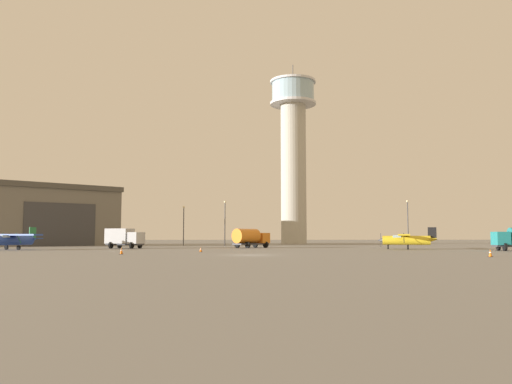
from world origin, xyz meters
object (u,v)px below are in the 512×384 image
object	(u,v)px
control_tower	(293,146)
traffic_cone_near_left	(201,249)
truck_box_silver	(124,237)
truck_fuel_tanker_orange	(250,237)
airplane_yellow	(407,239)
light_post_north	(184,222)
light_post_west	(408,219)
traffic_cone_near_right	(121,251)
light_post_east	(225,219)
airplane_blue	(12,239)
traffic_cone_mid_apron	(490,253)

from	to	relation	value
control_tower	traffic_cone_near_left	bearing A→B (deg)	-108.64
truck_box_silver	truck_fuel_tanker_orange	xyz separation A→B (m)	(19.50, 1.97, -0.01)
control_tower	airplane_yellow	distance (m)	53.84
light_post_north	traffic_cone_near_left	xyz separation A→B (m)	(4.91, -41.32, -4.46)
airplane_yellow	light_post_west	size ratio (longest dim) A/B	1.17
airplane_yellow	traffic_cone_near_right	size ratio (longest dim) A/B	14.26
traffic_cone_near_left	light_post_east	bearing A→B (deg)	85.08
airplane_yellow	airplane_blue	bearing A→B (deg)	18.92
light_post_west	control_tower	bearing A→B (deg)	131.40
airplane_blue	truck_fuel_tanker_orange	size ratio (longest dim) A/B	1.59
truck_fuel_tanker_orange	light_post_west	world-z (taller)	light_post_west
light_post_west	light_post_north	distance (m)	44.23
traffic_cone_near_left	traffic_cone_near_right	size ratio (longest dim) A/B	0.82
light_post_east	traffic_cone_mid_apron	world-z (taller)	light_post_east
traffic_cone_near_left	traffic_cone_mid_apron	xyz separation A→B (m)	(26.72, -16.29, 0.06)
traffic_cone_mid_apron	airplane_yellow	bearing A→B (deg)	85.32
truck_fuel_tanker_orange	light_post_west	distance (m)	35.96
light_post_east	light_post_north	xyz separation A→B (m)	(-8.18, 3.38, -0.44)
airplane_yellow	truck_fuel_tanker_orange	size ratio (longest dim) A/B	1.64
traffic_cone_near_right	light_post_west	bearing A→B (deg)	42.82
airplane_yellow	traffic_cone_mid_apron	size ratio (longest dim) A/B	14.72
control_tower	traffic_cone_mid_apron	distance (m)	78.52
control_tower	light_post_east	size ratio (longest dim) A/B	4.96
light_post_east	traffic_cone_mid_apron	size ratio (longest dim) A/B	12.31
light_post_east	light_post_north	world-z (taller)	light_post_east
light_post_west	traffic_cone_near_left	xyz separation A→B (m)	(-39.05, -36.54, -5.01)
light_post_north	traffic_cone_mid_apron	world-z (taller)	light_post_north
airplane_blue	light_post_west	xyz separation A→B (m)	(65.15, 25.47, 3.83)
airplane_yellow	traffic_cone_near_left	world-z (taller)	airplane_yellow
light_post_west	traffic_cone_near_left	distance (m)	53.72
airplane_blue	traffic_cone_mid_apron	distance (m)	59.50
light_post_north	control_tower	bearing A→B (deg)	34.83
airplane_blue	light_post_east	bearing A→B (deg)	160.48
truck_box_silver	truck_fuel_tanker_orange	size ratio (longest dim) A/B	0.97
control_tower	traffic_cone_near_right	size ratio (longest dim) A/B	59.13
airplane_yellow	traffic_cone_mid_apron	world-z (taller)	airplane_yellow
traffic_cone_near_left	traffic_cone_near_right	distance (m)	10.61
light_post_north	traffic_cone_mid_apron	xyz separation A→B (m)	(31.63, -57.61, -4.40)
airplane_yellow	light_post_west	xyz separation A→B (m)	(10.17, 26.42, 3.84)
airplane_yellow	light_post_east	xyz separation A→B (m)	(-25.62, 27.81, 3.73)
light_post_north	traffic_cone_mid_apron	size ratio (longest dim) A/B	11.14
airplane_blue	traffic_cone_near_left	world-z (taller)	airplane_blue
truck_box_silver	light_post_west	bearing A→B (deg)	42.55
traffic_cone_mid_apron	traffic_cone_near_right	bearing A→B (deg)	165.02
airplane_blue	traffic_cone_near_left	xyz separation A→B (m)	(26.10, -11.08, -1.17)
airplane_yellow	traffic_cone_mid_apron	xyz separation A→B (m)	(-2.16, -26.42, -1.11)
airplane_yellow	truck_fuel_tanker_orange	bearing A→B (deg)	-5.43
airplane_yellow	light_post_east	world-z (taller)	light_post_east
airplane_yellow	truck_box_silver	distance (m)	42.11
control_tower	light_post_east	world-z (taller)	control_tower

